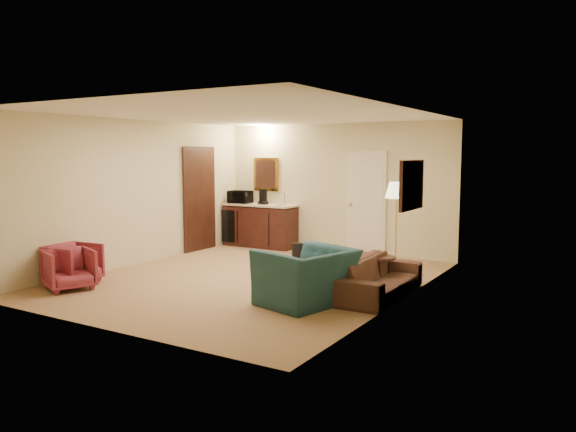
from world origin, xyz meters
name	(u,v)px	position (x,y,z in m)	size (l,w,h in m)	color
ground	(251,279)	(0.00, 0.00, 0.00)	(6.00, 6.00, 0.00)	#997D4E
room_walls	(272,170)	(-0.10, 0.77, 1.72)	(5.02, 6.01, 2.61)	beige
wetbar_cabinet	(260,225)	(-1.65, 2.72, 0.46)	(1.64, 0.58, 0.92)	#371811
sofa	(379,271)	(2.15, 0.02, 0.36)	(1.83, 0.54, 0.72)	black
teal_armchair	(306,267)	(1.51, -0.90, 0.50)	(1.15, 0.74, 1.00)	#1B4244
rose_chair_near	(73,262)	(-2.15, -1.68, 0.34)	(0.67, 0.62, 0.68)	#943047
rose_chair_far	(69,267)	(-1.90, -1.95, 0.33)	(0.64, 0.60, 0.66)	#943047
coffee_table	(368,271)	(1.80, 0.49, 0.24)	(0.83, 0.56, 0.48)	black
floor_lamp	(396,226)	(1.70, 1.93, 0.76)	(0.40, 0.40, 1.52)	gold
waste_bin	(298,250)	(-0.30, 2.00, 0.14)	(0.22, 0.22, 0.28)	black
microwave	(240,196)	(-2.15, 2.68, 1.09)	(0.49, 0.27, 0.33)	black
coffee_maker	(263,197)	(-1.56, 2.71, 1.08)	(0.17, 0.17, 0.32)	black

